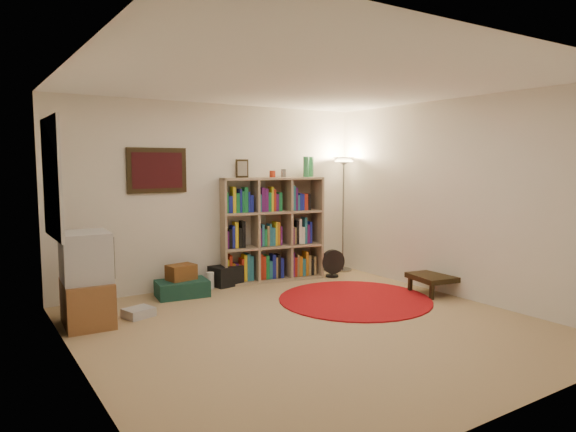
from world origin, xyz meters
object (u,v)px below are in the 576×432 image
tv_stand (87,280)px  suitcase (182,288)px  side_table (435,278)px  floor_lamp (344,177)px  floor_fan (333,263)px  bookshelf (270,231)px

tv_stand → suitcase: bearing=26.7°
side_table → floor_lamp: bearing=93.1°
side_table → suitcase: bearing=149.2°
suitcase → floor_fan: bearing=3.0°
bookshelf → suitcase: bookshelf is taller
floor_fan → suitcase: (-2.29, 0.18, -0.10)m
floor_fan → suitcase: floor_fan is taller
floor_fan → side_table: 1.58m
bookshelf → tv_stand: 2.79m
floor_lamp → suitcase: floor_lamp is taller
bookshelf → suitcase: (-1.42, -0.19, -0.62)m
floor_fan → suitcase: bearing=-173.8°
floor_fan → tv_stand: 3.57m
floor_lamp → tv_stand: 4.14m
side_table → tv_stand: bearing=164.5°
floor_lamp → tv_stand: (-3.97, -0.65, -1.00)m
bookshelf → side_table: bearing=-42.8°
floor_fan → side_table: bearing=-60.2°
floor_fan → tv_stand: size_ratio=0.42×
floor_lamp → floor_fan: (-0.42, -0.28, -1.27)m
floor_lamp → side_table: (0.09, -1.77, -1.27)m
bookshelf → side_table: 2.38m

